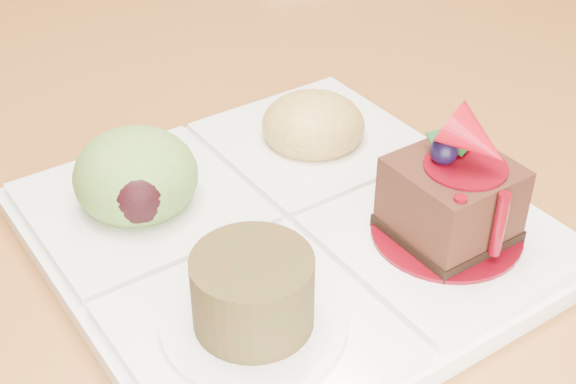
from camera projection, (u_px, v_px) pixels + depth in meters
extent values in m
plane|color=#572B18|center=(225.00, 303.00, 1.50)|extent=(6.00, 6.00, 0.00)
cylinder|color=black|center=(541.00, 129.00, 1.60)|extent=(0.04, 0.04, 0.43)
cylinder|color=black|center=(465.00, 52.00, 1.88)|extent=(0.04, 0.04, 0.43)
cube|color=white|center=(288.00, 233.00, 0.46)|extent=(0.33, 0.33, 0.01)
cube|color=white|center=(445.00, 239.00, 0.44)|extent=(0.16, 0.16, 0.01)
cube|color=white|center=(254.00, 331.00, 0.38)|extent=(0.16, 0.16, 0.01)
cube|color=white|center=(140.00, 204.00, 0.47)|extent=(0.16, 0.16, 0.01)
cube|color=white|center=(313.00, 140.00, 0.52)|extent=(0.16, 0.16, 0.01)
cylinder|color=#58030D|center=(446.00, 233.00, 0.44)|extent=(0.08, 0.08, 0.00)
cube|color=black|center=(447.00, 229.00, 0.44)|extent=(0.08, 0.08, 0.01)
cube|color=#38180F|center=(452.00, 195.00, 0.42)|extent=(0.07, 0.07, 0.04)
cylinder|color=#58030D|center=(456.00, 164.00, 0.41)|extent=(0.04, 0.04, 0.00)
sphere|color=black|center=(444.00, 151.00, 0.41)|extent=(0.01, 0.01, 0.01)
cone|color=#A50A18|center=(476.00, 141.00, 0.40)|extent=(0.05, 0.05, 0.04)
cube|color=#124818|center=(454.00, 143.00, 0.42)|extent=(0.02, 0.02, 0.01)
cube|color=#124818|center=(440.00, 143.00, 0.42)|extent=(0.01, 0.02, 0.01)
cylinder|color=#58030D|center=(456.00, 231.00, 0.40)|extent=(0.01, 0.01, 0.04)
cylinder|color=#58030D|center=(500.00, 224.00, 0.40)|extent=(0.01, 0.01, 0.04)
cylinder|color=#58030D|center=(396.00, 196.00, 0.42)|extent=(0.01, 0.01, 0.04)
cylinder|color=white|center=(254.00, 323.00, 0.38)|extent=(0.09, 0.09, 0.00)
cylinder|color=#4B2915|center=(253.00, 291.00, 0.37)|extent=(0.06, 0.06, 0.04)
cylinder|color=#472F0F|center=(252.00, 270.00, 0.36)|extent=(0.05, 0.05, 0.00)
ellipsoid|color=olive|center=(136.00, 176.00, 0.46)|extent=(0.07, 0.07, 0.05)
ellipsoid|color=black|center=(139.00, 198.00, 0.44)|extent=(0.04, 0.03, 0.03)
ellipsoid|color=gold|center=(313.00, 126.00, 0.52)|extent=(0.07, 0.07, 0.04)
cube|color=#CB400E|center=(328.00, 116.00, 0.52)|extent=(0.02, 0.02, 0.01)
cube|color=#467C1B|center=(313.00, 107.00, 0.52)|extent=(0.01, 0.01, 0.01)
cube|color=#CB400E|center=(294.00, 115.00, 0.52)|extent=(0.02, 0.02, 0.01)
cube|color=#467C1B|center=(293.00, 128.00, 0.51)|extent=(0.02, 0.01, 0.01)
cube|color=#CB400E|center=(314.00, 127.00, 0.50)|extent=(0.02, 0.02, 0.02)
cube|color=#467C1B|center=(331.00, 122.00, 0.51)|extent=(0.02, 0.02, 0.02)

